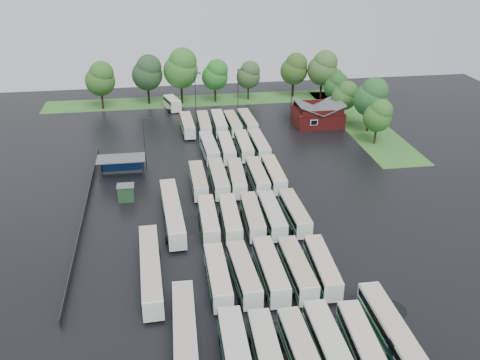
{
  "coord_description": "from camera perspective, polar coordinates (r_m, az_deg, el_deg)",
  "views": [
    {
      "loc": [
        -9.91,
        -64.85,
        39.33
      ],
      "look_at": [
        2.0,
        12.0,
        2.5
      ],
      "focal_mm": 40.0,
      "sensor_mm": 36.0,
      "label": 1
    }
  ],
  "objects": [
    {
      "name": "bus_r0c3",
      "position": [
        56.09,
        9.51,
        -17.14
      ],
      "size": [
        2.48,
        11.5,
        3.2
      ],
      "rotation": [
        0.0,
        0.0,
        0.0
      ],
      "color": "silver",
      "rests_on": "ground"
    },
    {
      "name": "west_fence",
      "position": [
        83.42,
        -16.25,
        -3.43
      ],
      "size": [
        0.1,
        50.0,
        1.2
      ],
      "primitive_type": "cube",
      "color": "#2D2D30",
      "rests_on": "ground"
    },
    {
      "name": "bus_r3c3",
      "position": [
        89.32,
        1.87,
        0.4
      ],
      "size": [
        2.36,
        11.03,
        3.07
      ],
      "rotation": [
        0.0,
        0.0,
        0.0
      ],
      "color": "silver",
      "rests_on": "ground"
    },
    {
      "name": "tree_north_4",
      "position": [
        134.87,
        0.96,
        11.17
      ],
      "size": [
        5.92,
        5.92,
        9.81
      ],
      "color": "black",
      "rests_on": "ground"
    },
    {
      "name": "puddle_1",
      "position": [
        60.84,
        8.45,
        -15.26
      ],
      "size": [
        3.91,
        3.91,
        0.01
      ],
      "primitive_type": "cylinder",
      "color": "black",
      "rests_on": "ground"
    },
    {
      "name": "tree_east_3",
      "position": [
        128.38,
        10.25,
        9.83
      ],
      "size": [
        5.5,
        5.5,
        9.12
      ],
      "color": "black",
      "rests_on": "ground"
    },
    {
      "name": "bus_r1c4",
      "position": [
        67.16,
        8.75,
        -9.1
      ],
      "size": [
        2.81,
        11.03,
        3.04
      ],
      "rotation": [
        0.0,
        0.0,
        -0.05
      ],
      "color": "silver",
      "rests_on": "ground"
    },
    {
      "name": "bus_r4c3",
      "position": [
        102.0,
        0.41,
        3.68
      ],
      "size": [
        2.49,
        11.03,
        3.06
      ],
      "rotation": [
        0.0,
        0.0,
        -0.01
      ],
      "color": "silver",
      "rests_on": "ground"
    },
    {
      "name": "bus_r2c4",
      "position": [
        78.49,
        5.82,
        -3.47
      ],
      "size": [
        2.56,
        10.99,
        3.05
      ],
      "rotation": [
        0.0,
        0.0,
        0.02
      ],
      "color": "silver",
      "rests_on": "ground"
    },
    {
      "name": "bus_r0c2",
      "position": [
        55.26,
        6.55,
        -17.83
      ],
      "size": [
        2.54,
        10.92,
        3.03
      ],
      "rotation": [
        0.0,
        0.0,
        0.02
      ],
      "color": "silver",
      "rests_on": "ground"
    },
    {
      "name": "artic_bus_east",
      "position": [
        57.94,
        16.55,
        -16.38
      ],
      "size": [
        2.42,
        17.0,
        3.15
      ],
      "rotation": [
        0.0,
        0.0,
        -0.0
      ],
      "color": "silver",
      "rests_on": "ground"
    },
    {
      "name": "bus_r5c0",
      "position": [
        113.66,
        -5.63,
        5.87
      ],
      "size": [
        2.72,
        10.97,
        3.03
      ],
      "rotation": [
        0.0,
        0.0,
        0.04
      ],
      "color": "silver",
      "rests_on": "ground"
    },
    {
      "name": "bus_r2c0",
      "position": [
        76.37,
        -3.39,
        -4.25
      ],
      "size": [
        2.45,
        10.99,
        3.05
      ],
      "rotation": [
        0.0,
        0.0,
        -0.01
      ],
      "color": "silver",
      "rests_on": "ground"
    },
    {
      "name": "bus_r3c4",
      "position": [
        90.15,
        3.62,
        0.62
      ],
      "size": [
        2.49,
        11.19,
        3.11
      ],
      "rotation": [
        0.0,
        0.0,
        -0.01
      ],
      "color": "silver",
      "rests_on": "ground"
    },
    {
      "name": "bus_r5c1",
      "position": [
        113.65,
        -3.85,
        5.95
      ],
      "size": [
        2.51,
        11.14,
        3.09
      ],
      "rotation": [
        0.0,
        0.0,
        -0.01
      ],
      "color": "silver",
      "rests_on": "ground"
    },
    {
      "name": "puddle_3",
      "position": [
        74.53,
        4.3,
        -6.58
      ],
      "size": [
        4.71,
        4.71,
        0.01
      ],
      "primitive_type": "cylinder",
      "color": "black",
      "rests_on": "ground"
    },
    {
      "name": "lamp_post_nw",
      "position": [
        95.07,
        -10.09,
        4.19
      ],
      "size": [
        1.5,
        0.29,
        9.74
      ],
      "color": "#2D2D30",
      "rests_on": "ground"
    },
    {
      "name": "bus_r1c2",
      "position": [
        65.71,
        3.25,
        -9.57
      ],
      "size": [
        2.55,
        11.53,
        3.2
      ],
      "rotation": [
        0.0,
        0.0,
        0.01
      ],
      "color": "silver",
      "rests_on": "ground"
    },
    {
      "name": "tree_east_0",
      "position": [
        108.99,
        14.57,
        6.69
      ],
      "size": [
        5.59,
        5.59,
        9.27
      ],
      "color": "#332718",
      "rests_on": "ground"
    },
    {
      "name": "ground",
      "position": [
        76.49,
        -0.1,
        -5.6
      ],
      "size": [
        160.0,
        160.0,
        0.0
      ],
      "primitive_type": "plane",
      "color": "black",
      "rests_on": "ground"
    },
    {
      "name": "bus_r1c3",
      "position": [
        66.25,
        6.09,
        -9.41
      ],
      "size": [
        2.51,
        11.28,
        3.13
      ],
      "rotation": [
        0.0,
        0.0,
        0.01
      ],
      "color": "silver",
      "rests_on": "ground"
    },
    {
      "name": "bus_r0c1",
      "position": [
        54.77,
        2.92,
        -18.13
      ],
      "size": [
        2.54,
        10.97,
        3.04
      ],
      "rotation": [
        0.0,
        0.0,
        -0.02
      ],
      "color": "silver",
      "rests_on": "ground"
    },
    {
      "name": "puddle_4",
      "position": [
        64.73,
        15.67,
        -13.19
      ],
      "size": [
        3.84,
        3.84,
        0.01
      ],
      "primitive_type": "cylinder",
      "color": "black",
      "rests_on": "ground"
    },
    {
      "name": "wash_shed",
      "position": [
        94.45,
        -12.55,
        2.08
      ],
      "size": [
        8.2,
        4.2,
        3.58
      ],
      "color": "#2D2D30",
      "rests_on": "ground"
    },
    {
      "name": "tree_east_4",
      "position": [
        138.39,
        9.96,
        10.57
      ],
      "size": [
        4.61,
        4.61,
        7.64
      ],
      "color": "#382518",
      "rests_on": "ground"
    },
    {
      "name": "lamp_post_back_w",
      "position": [
        123.63,
        -4.74,
        9.49
      ],
      "size": [
        1.52,
        0.3,
        9.88
      ],
      "color": "#2D2D30",
      "rests_on": "ground"
    },
    {
      "name": "tree_north_1",
      "position": [
        132.73,
        -9.81,
        11.25
      ],
      "size": [
        7.34,
        7.34,
        12.16
      ],
      "color": "black",
      "rests_on": "ground"
    },
    {
      "name": "artic_bus_west_c",
      "position": [
        66.85,
        -9.52,
        -9.29
      ],
      "size": [
        2.92,
        16.81,
        3.11
      ],
      "rotation": [
        0.0,
        0.0,
        0.03
      ],
      "color": "silver",
      "rests_on": "ground"
    },
    {
      "name": "artic_bus_west_a",
      "position": [
        56.49,
        -5.87,
        -16.59
      ],
      "size": [
        2.77,
        16.55,
        3.06
      ],
      "rotation": [
        0.0,
        0.0,
        -0.03
      ],
      "color": "silver",
      "rests_on": "ground"
    },
    {
      "name": "artic_bus_west_b",
      "position": [
        78.7,
        -7.24,
        -3.38
      ],
      "size": [
        3.23,
        17.3,
        3.19
      ],
      "rotation": [
        0.0,
        0.0,
        0.05
      ],
      "color": "silver",
      "rests_on": "ground"
    },
    {
      "name": "bus_r2c2",
      "position": [
        77.17,
        1.34,
        -3.87
      ],
      "size": [
        2.65,
        10.97,
        3.04
      ],
      "rotation": [
        0.0,
        0.0,
        -0.03
      ],
      "color": "silver",
      "rests_on": "ground"
    },
    {
      "name": "bus_r5c4",
      "position": [
        114.86,
        0.8,
        6.22
      ],
      "size": [
        2.81,
        11.24,
        3.11
      ],
      "rotation": [
        0.0,
        0.0,
        0.04
      ],
      "color": "silver",
      "rests_on": "ground"
    },
    {
      "name": "tree_north_2",
      "position": [
        131.68,
        -6.27,
        11.8
      ],
      "size": [
        8.29,
        8.29,
        13.72
      ],
      "color": "black",
      "rests_on": "ground"
    },
    {
      "name": "bus_r1c0",
      "position": [
        64.8,
        -2.38,
        -10.21
      ],
      "size": [
        2.38,
        10.95,
        3.05
      ],
      "rotation": [
        0.0,
        0.0,
        0.0
      ],
      "color": "silver",
      "rests_on": "ground"
    },
    {
      "name": "bus_r4c1",
      "position": [
        100.9,
        -3.3,
        3.43
      ],
      "size": [
        2.88,
        11.53,
        3.19
      ],
      "rotation": [
        0.0,
        0.0,
        0.04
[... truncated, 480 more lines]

